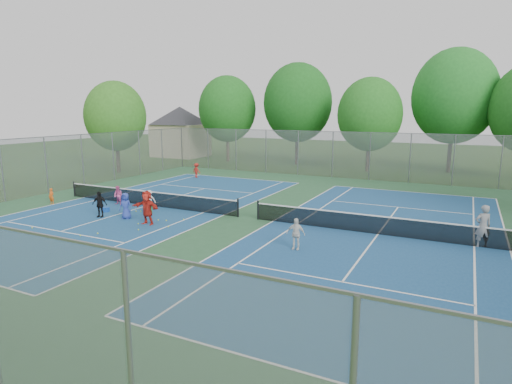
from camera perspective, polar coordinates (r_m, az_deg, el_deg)
ground at (r=23.51m, az=-1.08°, el=-3.53°), size 120.00×120.00×0.00m
court_pad at (r=23.50m, az=-1.08°, el=-3.52°), size 32.00×32.00×0.01m
court_left at (r=27.36m, az=-14.22°, el=-1.76°), size 10.97×23.77×0.01m
court_right at (r=21.32m, az=15.94°, el=-5.45°), size 10.97×23.77×0.01m
net_left at (r=27.26m, az=-14.26°, el=-0.86°), size 12.87×0.10×0.91m
net_right at (r=21.20m, az=16.00°, el=-4.31°), size 12.87×0.10×0.91m
fence_north at (r=37.88m, az=10.17°, el=4.92°), size 32.00×0.10×4.00m
fence_west at (r=33.54m, az=-26.19°, el=3.20°), size 0.10×32.00×4.00m
house at (r=54.88m, az=-10.09°, el=9.08°), size 11.03×11.03×7.30m
tree_nw at (r=48.78m, az=-3.85°, el=10.97°), size 6.40×6.40×9.58m
tree_nl at (r=46.24m, az=5.57°, el=11.75°), size 7.20×7.20×10.69m
tree_nc at (r=42.06m, az=14.93°, el=9.95°), size 6.00×6.00×8.85m
tree_nr at (r=44.23m, az=24.94°, el=11.49°), size 7.60×7.60×11.42m
tree_side_w at (r=42.21m, az=-18.24°, el=9.57°), size 5.60×5.60×8.47m
ball_crate at (r=26.41m, az=-19.40°, el=-2.23°), size 0.36×0.36×0.28m
ball_hopper at (r=25.25m, az=-14.16°, el=-2.12°), size 0.37×0.37×0.62m
student_a at (r=29.75m, az=-25.61°, el=-0.52°), size 0.40×0.29×1.02m
student_b at (r=28.02m, az=-17.90°, el=-0.44°), size 0.58×0.45×1.20m
student_c at (r=26.36m, az=-14.00°, el=-0.98°), size 0.85×0.68×1.14m
student_d at (r=25.11m, az=-20.14°, el=-1.56°), size 0.92×0.58×1.45m
student_e at (r=24.27m, az=-16.99°, el=-1.79°), size 0.78×0.58×1.45m
student_f at (r=22.77m, az=-14.33°, el=-2.04°), size 1.67×0.57×1.79m
child_far_baseline at (r=37.65m, az=-7.93°, el=2.87°), size 0.91×0.64×1.28m
instructor at (r=20.89m, az=28.00°, el=-4.04°), size 0.81×0.71×1.88m
teen_court_b at (r=18.29m, az=5.32°, el=-5.59°), size 0.85×0.44×1.38m
tennis_ball_0 at (r=21.89m, az=-20.35°, el=-5.24°), size 0.07×0.07×0.07m
tennis_ball_1 at (r=21.93m, az=-15.41°, el=-4.91°), size 0.07×0.07×0.07m
tennis_ball_2 at (r=25.85m, az=-15.69°, el=-2.53°), size 0.07×0.07×0.07m
tennis_ball_3 at (r=23.42m, az=-9.63°, el=-3.65°), size 0.07×0.07×0.07m
tennis_ball_4 at (r=25.79m, az=-15.12°, el=-2.53°), size 0.07×0.07×0.07m
tennis_ball_5 at (r=23.37m, az=-11.88°, el=-3.77°), size 0.07×0.07×0.07m
tennis_ball_6 at (r=22.13m, az=-11.59°, el=-4.59°), size 0.07×0.07×0.07m
tennis_ball_7 at (r=21.81m, az=-22.36°, el=-5.44°), size 0.07×0.07×0.07m
tennis_ball_8 at (r=24.25m, az=-27.68°, el=-4.28°), size 0.07×0.07×0.07m
tennis_ball_9 at (r=23.04m, az=-15.43°, el=-4.15°), size 0.07×0.07×0.07m
tennis_ball_10 at (r=23.57m, az=-12.90°, el=-3.69°), size 0.07×0.07×0.07m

